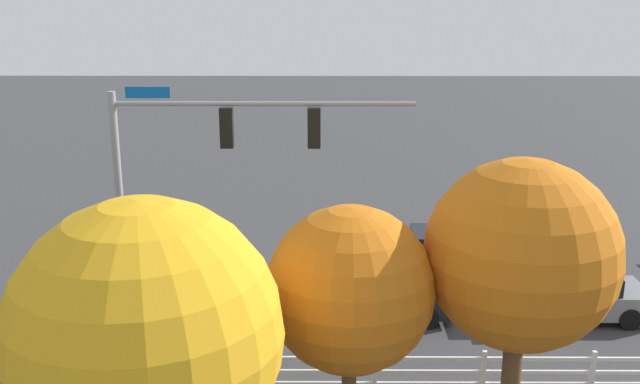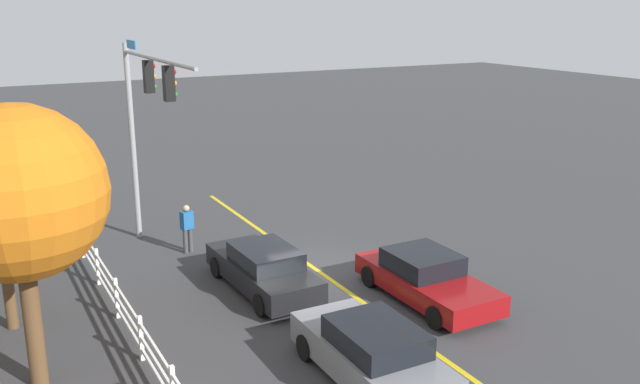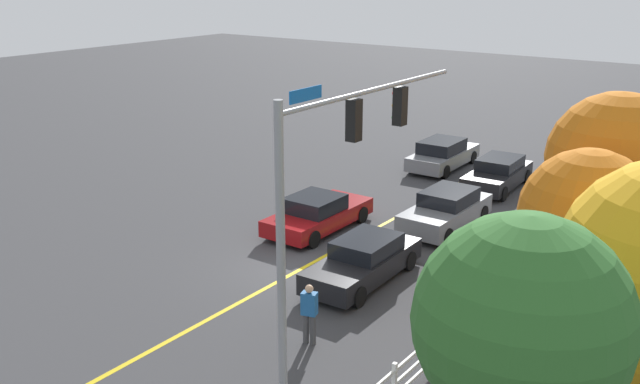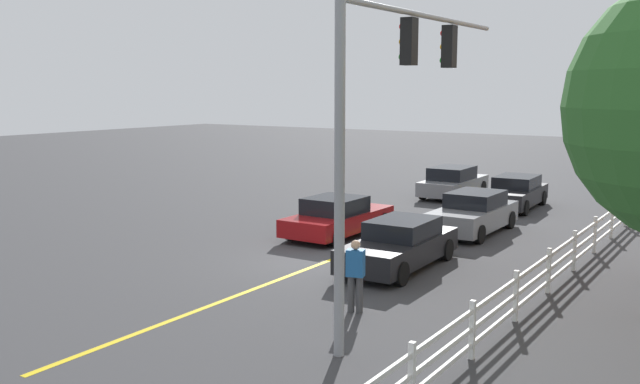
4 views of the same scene
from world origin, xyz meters
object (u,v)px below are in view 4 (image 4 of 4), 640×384
Objects in this scene: car_2 at (453,182)px; pedestrian at (355,273)px; car_1 at (473,213)px; car_3 at (400,245)px; car_0 at (515,193)px; car_4 at (338,217)px.

pedestrian is (17.50, 4.90, 0.22)m from car_2.
car_3 is at bearing 0.76° from car_1.
car_0 is at bearing -179.57° from car_3.
car_0 is 0.97× the size of car_2.
car_1 is at bearing -154.07° from car_2.
car_1 is 0.96× the size of car_4.
car_4 is at bearing -127.92° from car_3.
car_1 reaches higher than car_2.
car_2 is at bearing 0.15° from car_4.
car_1 is 0.96× the size of car_2.
car_3 reaches higher than car_4.
car_2 is 18.17m from pedestrian.
car_0 is 3.82m from car_2.
car_2 is 13.89m from car_3.
pedestrian is at bearing 11.47° from car_3.
car_2 is at bearing 0.15° from pedestrian.
car_0 is 9.59m from car_4.
pedestrian reaches higher than car_4.
car_0 is 11.78m from car_3.
car_1 is 5.86m from car_3.
pedestrian is (15.95, 1.41, 0.25)m from car_0.
car_2 is 1.00× the size of car_3.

